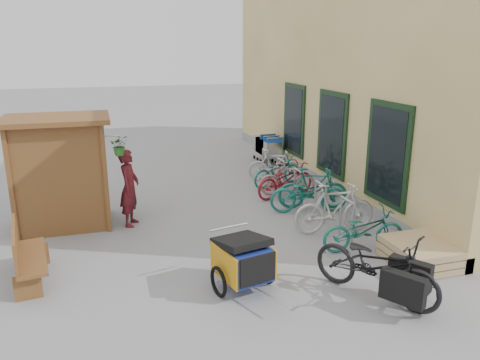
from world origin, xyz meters
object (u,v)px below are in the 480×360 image
object	(u,v)px
bike_4	(285,180)
bike_5	(287,179)
bench	(25,254)
cargo_bike	(377,266)
shopping_carts	(267,146)
person_kiosk	(129,188)
kiosk	(56,157)
child_trailer	(243,259)
bike_3	(313,188)
bike_7	(275,165)
bike_2	(308,193)
bike_0	(363,230)
bike_6	(277,171)
pallet_stack	(419,253)
bike_1	(335,208)

from	to	relation	value
bike_4	bike_5	world-z (taller)	bike_4
bench	cargo_bike	xyz separation A→B (m)	(5.28, -2.13, 0.04)
shopping_carts	person_kiosk	world-z (taller)	person_kiosk
kiosk	cargo_bike	distance (m)	6.82
bench	shopping_carts	bearing A→B (deg)	36.88
child_trailer	bike_3	size ratio (longest dim) A/B	0.98
bike_7	bike_2	bearing A→B (deg)	-165.27
child_trailer	bike_2	bearing A→B (deg)	37.09
kiosk	bike_0	size ratio (longest dim) A/B	1.54
bench	shopping_carts	distance (m)	9.45
bike_6	child_trailer	bearing A→B (deg)	134.35
kiosk	pallet_stack	size ratio (longest dim) A/B	2.08
cargo_bike	bike_0	bearing A→B (deg)	33.79
bike_2	bike_3	xyz separation A→B (m)	(0.23, 0.23, 0.03)
shopping_carts	cargo_bike	bearing A→B (deg)	-99.01
bike_1	bike_6	size ratio (longest dim) A/B	1.09
kiosk	bike_4	distance (m)	5.59
shopping_carts	bike_3	size ratio (longest dim) A/B	0.91
kiosk	bike_6	distance (m)	5.93
child_trailer	bike_6	xyz separation A→B (m)	(2.65, 5.29, -0.10)
bike_3	bike_6	bearing A→B (deg)	19.01
bike_6	bike_7	size ratio (longest dim) A/B	1.06
person_kiosk	bike_5	xyz separation A→B (m)	(4.10, 0.98, -0.41)
bike_6	kiosk	bearing A→B (deg)	85.89
child_trailer	kiosk	bearing A→B (deg)	115.36
bike_0	bike_7	distance (m)	5.06
bike_3	bench	bearing A→B (deg)	123.46
child_trailer	bike_1	world-z (taller)	bike_1
bench	bike_2	size ratio (longest dim) A/B	0.88
bike_5	bike_6	xyz separation A→B (m)	(0.07, 0.89, -0.01)
bike_2	bike_7	xyz separation A→B (m)	(0.21, 2.77, -0.01)
pallet_stack	cargo_bike	xyz separation A→B (m)	(-1.40, -0.79, 0.33)
person_kiosk	bike_4	size ratio (longest dim) A/B	0.98
bike_2	bench	bearing A→B (deg)	120.26
bike_2	bike_3	size ratio (longest dim) A/B	1.07
pallet_stack	bike_0	world-z (taller)	bike_0
bench	shopping_carts	world-z (taller)	shopping_carts
bike_3	child_trailer	bearing A→B (deg)	155.07
child_trailer	bike_6	distance (m)	5.92
bike_7	bike_4	bearing A→B (deg)	-171.22
shopping_carts	bench	bearing A→B (deg)	-134.99
shopping_carts	child_trailer	size ratio (longest dim) A/B	0.93
shopping_carts	bike_2	distance (m)	4.98
bike_1	bike_3	distance (m)	1.55
kiosk	child_trailer	xyz separation A→B (m)	(2.97, -3.79, -1.02)
bike_1	bike_0	bearing A→B (deg)	-169.71
bench	bike_3	distance (m)	6.46
bike_2	person_kiosk	bearing A→B (deg)	98.03
bike_7	child_trailer	bearing A→B (deg)	173.59
kiosk	bench	distance (m)	2.77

